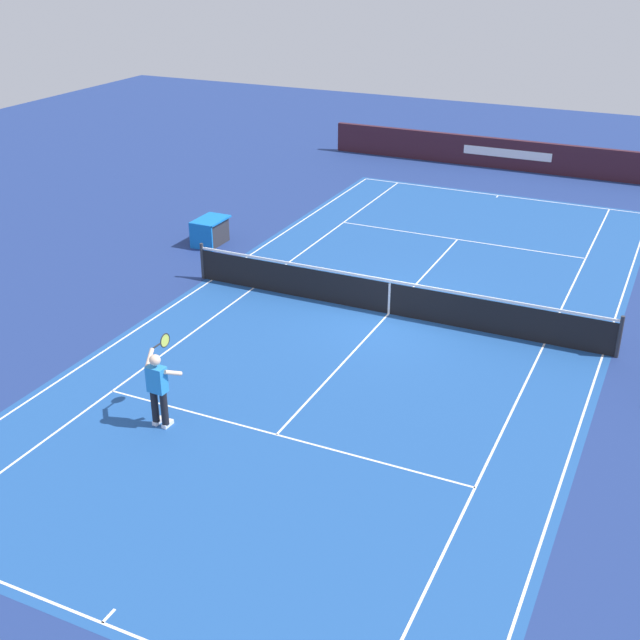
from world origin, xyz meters
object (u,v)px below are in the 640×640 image
object	(u,v)px
tennis_player_near	(158,386)
tennis_ball	(294,286)
tennis_net	(389,297)
equipment_cart_tarped	(210,231)

from	to	relation	value
tennis_player_near	tennis_ball	size ratio (longest dim) A/B	25.71
tennis_net	equipment_cart_tarped	size ratio (longest dim) A/B	9.36
tennis_player_near	tennis_ball	xyz separation A→B (m)	(-7.64, -0.78, -0.90)
tennis_net	tennis_ball	size ratio (longest dim) A/B	177.27
tennis_ball	equipment_cart_tarped	bearing A→B (deg)	-116.37
equipment_cart_tarped	tennis_player_near	bearing A→B (deg)	26.57
tennis_player_near	equipment_cart_tarped	size ratio (longest dim) A/B	1.36
tennis_ball	equipment_cart_tarped	xyz separation A→B (m)	(-2.00, -4.04, 0.40)
equipment_cart_tarped	tennis_ball	bearing A→B (deg)	63.63
tennis_player_near	equipment_cart_tarped	xyz separation A→B (m)	(-9.64, -4.82, -0.49)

